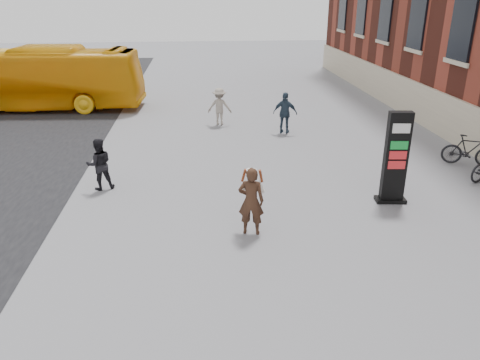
{
  "coord_description": "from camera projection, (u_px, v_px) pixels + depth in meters",
  "views": [
    {
      "loc": [
        -1.01,
        -10.42,
        5.86
      ],
      "look_at": [
        0.05,
        1.27,
        1.09
      ],
      "focal_mm": 35.0,
      "sensor_mm": 36.0,
      "label": 1
    }
  ],
  "objects": [
    {
      "name": "info_pylon",
      "position": [
        396.0,
        158.0,
        13.47
      ],
      "size": [
        0.91,
        0.52,
        2.74
      ],
      "rotation": [
        0.0,
        0.0,
        -0.1
      ],
      "color": "black",
      "rests_on": "ground"
    },
    {
      "name": "pedestrian_a",
      "position": [
        99.0,
        164.0,
        14.58
      ],
      "size": [
        0.95,
        0.83,
        1.65
      ],
      "primitive_type": "imported",
      "rotation": [
        0.0,
        0.0,
        3.44
      ],
      "color": "black",
      "rests_on": "ground"
    },
    {
      "name": "pedestrian_c",
      "position": [
        285.0,
        113.0,
        20.38
      ],
      "size": [
        1.14,
        0.78,
        1.79
      ],
      "primitive_type": "imported",
      "rotation": [
        0.0,
        0.0,
        2.79
      ],
      "color": "#293A4A",
      "rests_on": "ground"
    },
    {
      "name": "bike_7",
      "position": [
        469.0,
        150.0,
        16.69
      ],
      "size": [
        1.91,
        1.23,
        1.11
      ],
      "primitive_type": "imported",
      "rotation": [
        0.0,
        0.0,
        1.15
      ],
      "color": "black",
      "rests_on": "ground"
    },
    {
      "name": "pedestrian_b",
      "position": [
        220.0,
        107.0,
        21.69
      ],
      "size": [
        1.2,
        0.82,
        1.71
      ],
      "primitive_type": "imported",
      "rotation": [
        0.0,
        0.0,
        2.97
      ],
      "color": "gray",
      "rests_on": "ground"
    },
    {
      "name": "ground",
      "position": [
        242.0,
        238.0,
        11.91
      ],
      "size": [
        100.0,
        100.0,
        0.0
      ],
      "primitive_type": "plane",
      "color": "#9E9EA3"
    },
    {
      "name": "bus",
      "position": [
        29.0,
        78.0,
        24.29
      ],
      "size": [
        11.72,
        3.4,
        3.23
      ],
      "primitive_type": "imported",
      "rotation": [
        0.0,
        0.0,
        1.51
      ],
      "color": "#EAA30E",
      "rests_on": "road"
    },
    {
      "name": "woman",
      "position": [
        251.0,
        200.0,
        11.84
      ],
      "size": [
        0.78,
        0.73,
        1.81
      ],
      "rotation": [
        0.0,
        0.0,
        2.93
      ],
      "color": "#392419",
      "rests_on": "ground"
    }
  ]
}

